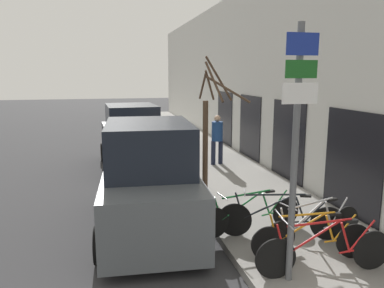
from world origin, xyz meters
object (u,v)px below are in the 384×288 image
at_px(bicycle_0, 325,251).
at_px(street_tree, 208,130).
at_px(pedestrian_near, 217,136).
at_px(parked_car_0, 149,182).
at_px(parked_car_1, 132,139).
at_px(bicycle_4, 251,214).
at_px(signpost, 296,143).
at_px(bicycle_2, 314,227).
at_px(bicycle_1, 312,239).
at_px(bicycle_3, 281,219).

relative_size(bicycle_0, street_tree, 0.64).
bearing_deg(pedestrian_near, parked_car_0, -136.04).
distance_m(bicycle_0, parked_car_0, 3.66).
distance_m(bicycle_0, parked_car_1, 8.60).
bearing_deg(bicycle_4, parked_car_1, 8.05).
bearing_deg(bicycle_4, signpost, 168.42).
bearing_deg(bicycle_0, bicycle_4, 19.52).
bearing_deg(bicycle_0, bicycle_2, -17.79).
bearing_deg(street_tree, parked_car_1, 113.81).
relative_size(bicycle_0, pedestrian_near, 1.33).
distance_m(bicycle_0, bicycle_1, 0.47).
relative_size(bicycle_1, parked_car_1, 0.49).
distance_m(bicycle_2, bicycle_3, 0.66).
distance_m(signpost, bicycle_2, 2.19).
xyz_separation_m(bicycle_4, parked_car_0, (-1.91, 0.92, 0.53)).
height_order(bicycle_2, street_tree, street_tree).
xyz_separation_m(bicycle_0, bicycle_2, (0.33, 0.86, -0.00)).
relative_size(signpost, bicycle_2, 1.75).
height_order(bicycle_0, parked_car_1, parked_car_1).
bearing_deg(street_tree, pedestrian_near, 68.69).
relative_size(bicycle_2, bicycle_3, 0.95).
bearing_deg(bicycle_2, pedestrian_near, -14.57).
distance_m(bicycle_1, bicycle_2, 0.49).
bearing_deg(bicycle_2, parked_car_0, 43.32).
bearing_deg(bicycle_1, bicycle_0, -177.12).
xyz_separation_m(bicycle_1, bicycle_3, (-0.12, 0.91, 0.02)).
xyz_separation_m(bicycle_2, bicycle_4, (-0.85, 0.91, -0.02)).
distance_m(bicycle_2, bicycle_4, 1.24).
xyz_separation_m(bicycle_0, bicycle_3, (-0.07, 1.38, 0.00)).
height_order(bicycle_2, bicycle_4, bicycle_2).
bearing_deg(bicycle_3, signpost, 177.78).
bearing_deg(bicycle_4, bicycle_3, -139.80).
xyz_separation_m(bicycle_0, parked_car_1, (-2.39, 8.25, 0.48)).
height_order(bicycle_4, street_tree, street_tree).
relative_size(parked_car_1, pedestrian_near, 2.46).
xyz_separation_m(bicycle_4, pedestrian_near, (1.02, 5.68, 0.63)).
height_order(bicycle_0, pedestrian_near, pedestrian_near).
bearing_deg(bicycle_2, bicycle_0, 145.77).
bearing_deg(parked_car_0, bicycle_1, -38.18).
bearing_deg(bicycle_3, street_tree, 30.64).
relative_size(signpost, parked_car_0, 0.85).
bearing_deg(signpost, pedestrian_near, 81.47).
xyz_separation_m(bicycle_1, street_tree, (-0.74, 3.92, 1.32)).
bearing_deg(bicycle_3, parked_car_0, 79.82).
bearing_deg(bicycle_3, bicycle_4, 67.35).
relative_size(bicycle_4, parked_car_1, 0.52).
bearing_deg(bicycle_2, bicycle_1, 131.20).
relative_size(bicycle_1, street_tree, 0.58).
height_order(parked_car_0, pedestrian_near, parked_car_0).
height_order(bicycle_0, parked_car_0, parked_car_0).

